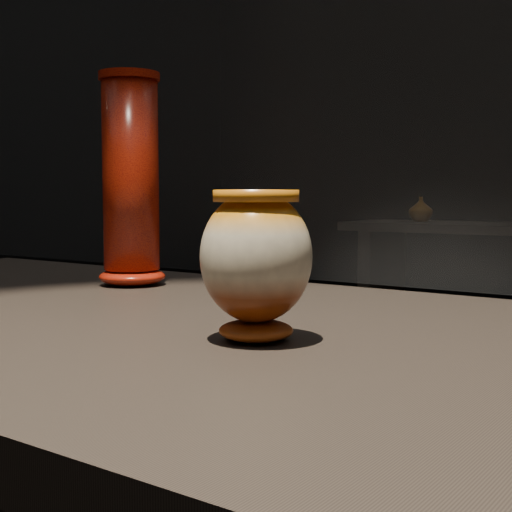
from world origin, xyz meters
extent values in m
cube|color=black|center=(0.00, 0.00, 0.88)|extent=(2.00, 0.80, 0.05)
ellipsoid|color=maroon|center=(0.09, -0.06, 0.91)|extent=(0.08, 0.08, 0.02)
ellipsoid|color=beige|center=(0.09, -0.06, 0.99)|extent=(0.12, 0.12, 0.14)
cylinder|color=orange|center=(0.09, -0.06, 1.05)|extent=(0.09, 0.09, 0.01)
ellipsoid|color=#B4260C|center=(-0.36, 0.20, 0.91)|extent=(0.15, 0.15, 0.03)
cylinder|color=#B4260C|center=(-0.36, 0.20, 1.09)|extent=(0.12, 0.12, 0.32)
cylinder|color=#B4260C|center=(-0.36, 0.20, 1.25)|extent=(0.13, 0.13, 0.01)
cube|color=black|center=(-1.39, 3.32, 0.42)|extent=(0.08, 0.50, 0.85)
imported|color=#985916|center=(-1.16, 3.35, 0.97)|extent=(0.19, 0.19, 0.15)
camera|label=1|loc=(0.52, -0.66, 1.05)|focal=50.00mm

